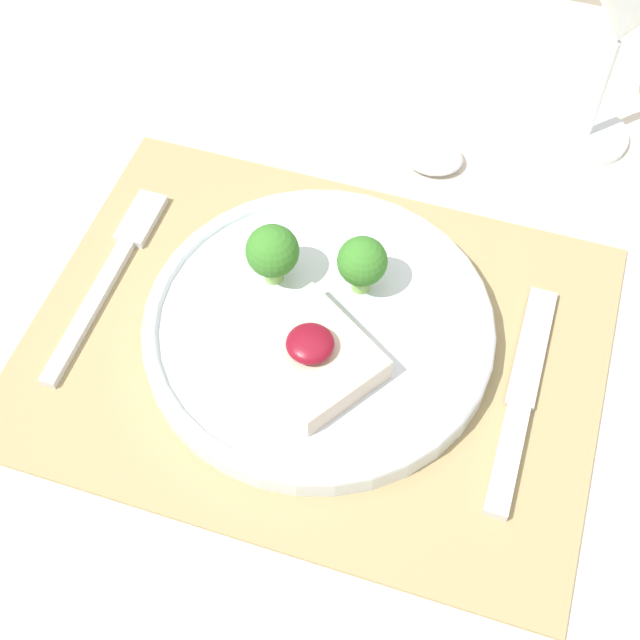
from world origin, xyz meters
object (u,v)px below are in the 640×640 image
at_px(knife, 518,410).
at_px(spoon, 412,153).
at_px(fork, 113,268).
at_px(wine_glass_near, 627,12).
at_px(dinner_plate, 319,325).

distance_m(knife, spoon, 0.25).
distance_m(fork, wine_glass_near, 0.43).
height_order(fork, knife, knife).
xyz_separation_m(dinner_plate, fork, (-0.17, 0.01, -0.01)).
bearing_deg(fork, spoon, 42.62).
relative_size(fork, wine_glass_near, 1.08).
relative_size(dinner_plate, spoon, 1.47).
bearing_deg(knife, dinner_plate, 171.60).
distance_m(dinner_plate, spoon, 0.20).
bearing_deg(knife, wine_glass_near, 87.59).
distance_m(knife, wine_glass_near, 0.31).
distance_m(fork, knife, 0.32).
relative_size(spoon, wine_glass_near, 1.00).
xyz_separation_m(dinner_plate, spoon, (0.02, 0.20, -0.01)).
height_order(fork, spoon, spoon).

